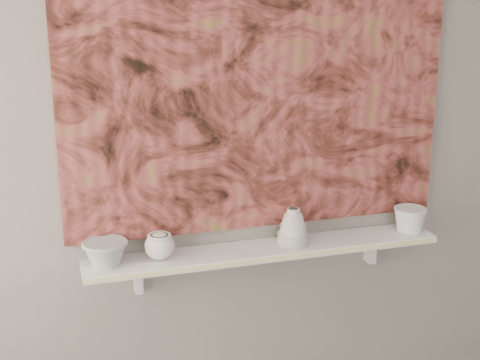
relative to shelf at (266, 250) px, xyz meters
name	(u,v)px	position (x,y,z in m)	size (l,w,h in m)	color
wall_back	(259,136)	(0.00, 0.09, 0.44)	(3.60, 3.60, 0.00)	gray
shelf	(266,250)	(0.00, 0.00, 0.00)	(1.40, 0.18, 0.03)	white
shelf_stripe	(274,259)	(0.00, -0.09, 0.00)	(1.40, 0.01, 0.02)	#F7E9A5
bracket_left	(138,277)	(-0.49, 0.06, -0.07)	(0.03, 0.06, 0.12)	white
bracket_right	(370,248)	(0.49, 0.06, -0.07)	(0.03, 0.06, 0.12)	white
painting	(260,87)	(0.00, 0.08, 0.62)	(1.50, 0.03, 1.10)	maroon
house_motif	(366,159)	(0.45, 0.07, 0.32)	(0.09, 0.00, 0.08)	black
bowl_grey	(105,253)	(-0.61, 0.00, 0.06)	(0.17, 0.17, 0.10)	#A1A19E
cup_cream	(160,246)	(-0.41, 0.00, 0.07)	(0.11, 0.11, 0.10)	silver
bell_vessel	(293,226)	(0.11, 0.00, 0.09)	(0.13, 0.13, 0.15)	beige
bowl_white	(410,219)	(0.63, 0.00, 0.06)	(0.14, 0.14, 0.10)	silver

